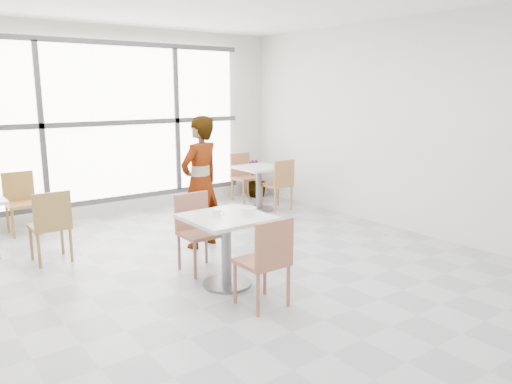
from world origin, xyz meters
TOP-DOWN VIEW (x-y plane):
  - floor at (0.00, 0.00)m, footprint 7.00×7.00m
  - wall_back at (0.00, 3.50)m, footprint 6.00×0.00m
  - wall_right at (3.00, 0.00)m, footprint 0.00×7.00m
  - window at (0.00, 3.44)m, footprint 4.60×0.07m
  - main_table at (-0.24, -0.11)m, footprint 0.80×0.80m
  - chair_near at (-0.25, -0.80)m, footprint 0.42×0.42m
  - chair_far at (-0.24, 0.50)m, footprint 0.42×0.42m
  - oatmeal_bowl at (-0.04, -0.22)m, footprint 0.21×0.21m
  - coffee_cup at (-0.32, -0.05)m, footprint 0.16×0.13m
  - person at (0.23, 1.19)m, footprint 0.71×0.56m
  - bg_table_right at (2.04, 2.33)m, footprint 0.70×0.70m
  - bg_chair_left_near at (-1.50, 1.69)m, footprint 0.42×0.42m
  - bg_chair_left_far at (-1.49, 3.28)m, footprint 0.42×0.42m
  - bg_chair_right_near at (2.30, 2.08)m, footprint 0.42×0.42m
  - bg_chair_right_far at (2.27, 3.10)m, footprint 0.42×0.42m
  - plant_right at (2.66, 3.20)m, footprint 0.39×0.39m

SIDE VIEW (x-z plane):
  - floor at x=0.00m, z-range 0.00..0.00m
  - plant_right at x=2.66m, z-range 0.00..0.69m
  - bg_table_right at x=2.04m, z-range 0.11..0.86m
  - chair_near at x=-0.25m, z-range 0.07..0.94m
  - chair_far at x=-0.24m, z-range 0.07..0.94m
  - bg_chair_left_near at x=-1.50m, z-range 0.07..0.94m
  - bg_chair_left_far at x=-1.49m, z-range 0.07..0.94m
  - bg_chair_right_near at x=2.30m, z-range 0.07..0.94m
  - bg_chair_right_far at x=2.27m, z-range 0.07..0.94m
  - main_table at x=-0.24m, z-range 0.15..0.90m
  - coffee_cup at x=-0.32m, z-range 0.75..0.81m
  - oatmeal_bowl at x=-0.04m, z-range 0.75..0.84m
  - person at x=0.23m, z-range 0.00..1.70m
  - window at x=0.00m, z-range 0.24..2.76m
  - wall_back at x=0.00m, z-range -1.50..4.50m
  - wall_right at x=3.00m, z-range -2.00..5.00m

